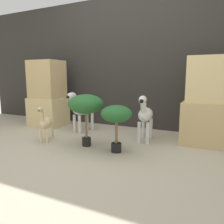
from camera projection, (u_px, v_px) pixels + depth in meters
name	position (u px, v px, depth m)	size (l,w,h in m)	color
ground_plane	(77.00, 153.00, 2.52)	(14.00, 14.00, 0.00)	#B2A88E
wall_back	(127.00, 63.00, 3.73)	(6.40, 0.08, 2.20)	#2D2B28
rock_pillar_left	(48.00, 95.00, 3.90)	(0.60, 0.49, 1.15)	#DBC184
rock_pillar_right	(207.00, 105.00, 2.80)	(0.60, 0.49, 1.13)	tan
zebra_right	(145.00, 115.00, 2.95)	(0.24, 0.56, 0.64)	silver
zebra_left	(82.00, 109.00, 3.46)	(0.26, 0.56, 0.64)	silver
giraffe_figurine	(46.00, 123.00, 2.96)	(0.25, 0.40, 0.49)	beige
potted_palm_front	(116.00, 116.00, 2.49)	(0.36, 0.36, 0.55)	black
potted_palm_back	(86.00, 105.00, 2.71)	(0.44, 0.44, 0.66)	black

